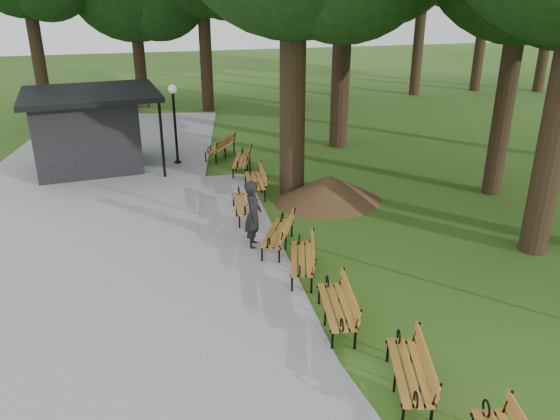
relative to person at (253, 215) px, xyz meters
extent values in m
plane|color=#2D5518|center=(0.71, -5.01, -0.92)|extent=(100.00, 100.00, 0.00)
cube|color=gray|center=(-3.29, -2.01, -0.89)|extent=(12.00, 38.00, 0.06)
imported|color=black|center=(0.00, 0.00, 0.00)|extent=(0.60, 0.76, 1.84)
cylinder|color=black|center=(-1.40, 7.74, 0.47)|extent=(0.10, 0.10, 2.78)
sphere|color=white|center=(-1.40, 7.74, 1.96)|extent=(0.32, 0.32, 0.32)
cone|color=#47301C|center=(2.97, 2.60, -0.48)|extent=(2.91, 2.91, 0.88)
cylinder|color=black|center=(8.49, 2.06, 2.63)|extent=(0.60, 0.60, 7.09)
cylinder|color=black|center=(2.00, 3.53, 2.98)|extent=(0.80, 0.80, 7.79)
cylinder|color=black|center=(5.45, 8.66, 3.05)|extent=(0.76, 0.76, 7.94)
camera|label=1|loc=(-2.53, -12.98, 5.62)|focal=35.48mm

